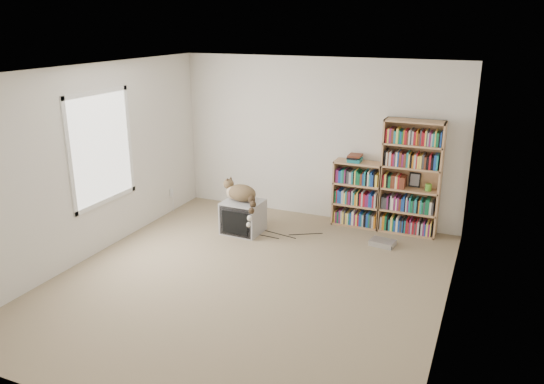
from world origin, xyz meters
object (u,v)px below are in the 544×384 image
at_px(cat, 243,196).
at_px(bookcase_tall, 411,180).
at_px(bookcase_short, 358,196).
at_px(crt_tv, 243,217).
at_px(dvd_player, 383,243).

distance_m(cat, bookcase_tall, 2.45).
relative_size(bookcase_tall, bookcase_short, 1.68).
height_order(crt_tv, cat, cat).
bearing_deg(crt_tv, dvd_player, 10.77).
height_order(crt_tv, dvd_player, crt_tv).
bearing_deg(bookcase_tall, crt_tv, -156.67).
height_order(cat, bookcase_short, bookcase_short).
height_order(crt_tv, bookcase_tall, bookcase_tall).
xyz_separation_m(crt_tv, bookcase_tall, (2.24, 0.96, 0.57)).
bearing_deg(bookcase_short, cat, -145.44).
bearing_deg(dvd_player, crt_tv, -162.84).
bearing_deg(crt_tv, cat, -65.98).
height_order(bookcase_tall, dvd_player, bookcase_tall).
bearing_deg(crt_tv, bookcase_tall, 24.85).
bearing_deg(bookcase_short, dvd_player, -49.38).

